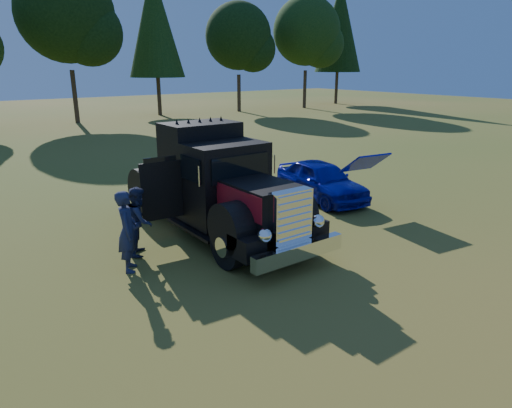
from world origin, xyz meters
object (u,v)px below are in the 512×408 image
Objects in this scene: hotrod_coupe at (321,180)px; diamond_t_truck at (218,189)px; spectator_far at (139,221)px; spectator_near at (128,231)px.

diamond_t_truck is at bearing -170.99° from hotrod_coupe.
hotrod_coupe reaches higher than spectator_far.
spectator_near is 0.97m from spectator_far.
diamond_t_truck reaches higher than spectator_near.
spectator_far is at bearing -173.55° from hotrod_coupe.
hotrod_coupe reaches higher than spectator_near.
spectator_far is (0.59, 0.77, -0.09)m from spectator_near.
hotrod_coupe is at bearing -54.13° from spectator_far.
diamond_t_truck is 4.19× the size of spectator_far.
spectator_near is (-7.60, -1.56, 0.26)m from hotrod_coupe.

